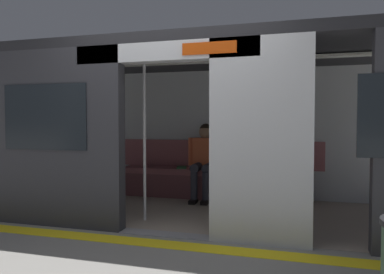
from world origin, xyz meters
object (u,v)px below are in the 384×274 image
object	(u,v)px
person_seated	(204,156)
grab_pole_far	(217,139)
handbag	(237,164)
train_car	(188,106)
grab_pole_door	(145,138)
book	(182,167)
bench_seat	(209,176)

from	to	relation	value
person_seated	grab_pole_far	distance (m)	1.52
handbag	train_car	bearing A→B (deg)	62.57
person_seated	grab_pole_door	bearing A→B (deg)	74.93
handbag	book	bearing A→B (deg)	3.83
train_car	grab_pole_far	world-z (taller)	train_car
train_car	handbag	size ratio (longest dim) A/B	24.62
grab_pole_door	book	bearing A→B (deg)	-89.64
handbag	person_seated	bearing A→B (deg)	15.09
handbag	book	distance (m)	0.90
train_car	book	distance (m)	1.38
handbag	book	world-z (taller)	handbag
person_seated	grab_pole_far	size ratio (longest dim) A/B	0.58
bench_seat	grab_pole_door	distance (m)	1.70
bench_seat	book	world-z (taller)	book
handbag	grab_pole_far	bearing A→B (deg)	90.49
book	grab_pole_door	xyz separation A→B (m)	(-0.01, 1.52, 0.54)
book	grab_pole_door	size ratio (longest dim) A/B	0.11
book	handbag	bearing A→B (deg)	169.22
book	grab_pole_far	xyz separation A→B (m)	(-0.91, 1.47, 0.54)
bench_seat	person_seated	xyz separation A→B (m)	(0.06, 0.05, 0.33)
train_car	grab_pole_door	xyz separation A→B (m)	(0.38, 0.61, -0.41)
train_car	bench_seat	xyz separation A→B (m)	(-0.07, -0.90, -1.08)
grab_pole_door	grab_pole_far	size ratio (longest dim) A/B	1.00
grab_pole_door	bench_seat	bearing A→B (deg)	-106.62
bench_seat	book	xyz separation A→B (m)	(0.46, -0.02, 0.12)
train_car	bench_seat	world-z (taller)	train_car
handbag	grab_pole_door	bearing A→B (deg)	60.83
person_seated	book	size ratio (longest dim) A/B	5.44
train_car	bench_seat	distance (m)	1.40
person_seated	grab_pole_far	bearing A→B (deg)	109.93
grab_pole_far	handbag	bearing A→B (deg)	-89.51
bench_seat	grab_pole_far	xyz separation A→B (m)	(-0.45, 1.45, 0.67)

